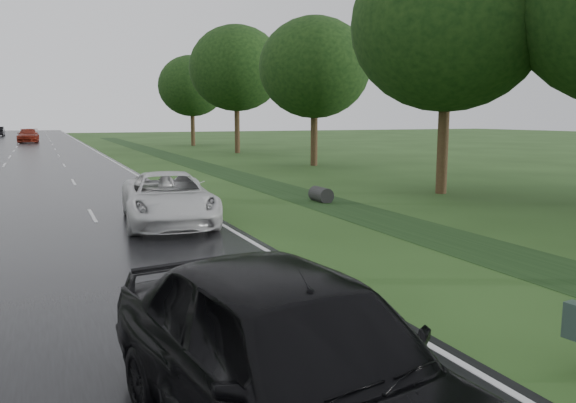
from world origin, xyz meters
The scene contains 11 objects.
road centered at (0.00, 45.00, 0.02)m, with size 14.00×180.00×0.04m, color black.
edge_stripe_east centered at (6.75, 45.00, 0.04)m, with size 0.12×180.00×0.01m, color silver.
center_line centered at (0.00, 45.00, 0.04)m, with size 0.12×180.00×0.01m, color silver.
drainage_ditch centered at (11.50, 18.71, 0.04)m, with size 2.20×120.00×0.56m.
tree_east_b centered at (17.00, 10.00, 6.68)m, with size 7.60×7.60×10.11m.
tree_east_c centered at (18.20, 24.00, 6.14)m, with size 7.00×7.00×9.29m.
tree_east_d centered at (17.80, 38.00, 7.15)m, with size 8.00×8.00×10.76m.
tree_east_f centered at (17.50, 52.00, 6.37)m, with size 7.20×7.20×9.62m.
white_pickup centered at (5.42, 7.80, 0.77)m, with size 2.43×5.27×1.46m, color silver.
dark_sedan centered at (4.06, -3.90, 0.93)m, with size 2.09×5.20×1.77m, color black.
far_car_red centered at (1.00, 66.81, 0.86)m, with size 2.30×5.65×1.64m, color maroon.
Camera 1 is at (2.10, -8.20, 3.08)m, focal length 35.00 mm.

